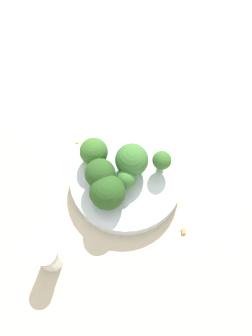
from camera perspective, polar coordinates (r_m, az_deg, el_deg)
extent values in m
plane|color=beige|center=(0.60, 0.00, -2.65)|extent=(3.00, 3.00, 0.00)
cylinder|color=silver|center=(0.58, 0.00, -2.04)|extent=(0.20, 0.20, 0.03)
cylinder|color=#8EB770|center=(0.54, -2.83, -5.22)|extent=(0.03, 0.03, 0.02)
sphere|color=#28511E|center=(0.53, -2.93, -4.43)|extent=(0.06, 0.06, 0.06)
cylinder|color=#7A9E5B|center=(0.55, 0.00, -2.58)|extent=(0.02, 0.02, 0.02)
sphere|color=#3D7533|center=(0.54, 0.00, -1.89)|extent=(0.03, 0.03, 0.03)
cylinder|color=#8EB770|center=(0.57, 6.07, 0.44)|extent=(0.02, 0.02, 0.03)
sphere|color=#386B28|center=(0.55, 6.26, 1.34)|extent=(0.03, 0.03, 0.03)
cylinder|color=#8EB770|center=(0.55, -4.35, -2.00)|extent=(0.02, 0.02, 0.03)
sphere|color=#28511E|center=(0.53, -4.51, -1.02)|extent=(0.05, 0.05, 0.05)
cylinder|color=#8EB770|center=(0.58, -5.46, 1.91)|extent=(0.02, 0.02, 0.02)
sphere|color=#386B28|center=(0.56, -5.62, 2.84)|extent=(0.05, 0.05, 0.05)
cylinder|color=#7A9E5B|center=(0.56, 1.34, 0.13)|extent=(0.02, 0.02, 0.02)
sphere|color=#3D7533|center=(0.54, 1.38, 1.17)|extent=(0.06, 0.06, 0.06)
cylinder|color=silver|center=(0.54, -13.08, -15.12)|extent=(0.03, 0.03, 0.05)
cylinder|color=#B7B7BC|center=(0.51, -13.84, -14.39)|extent=(0.04, 0.04, 0.01)
cube|color=#AD7F4C|center=(0.57, 10.01, -10.75)|extent=(0.01, 0.01, 0.01)
cube|color=tan|center=(0.64, -8.55, 4.49)|extent=(0.01, 0.01, 0.01)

